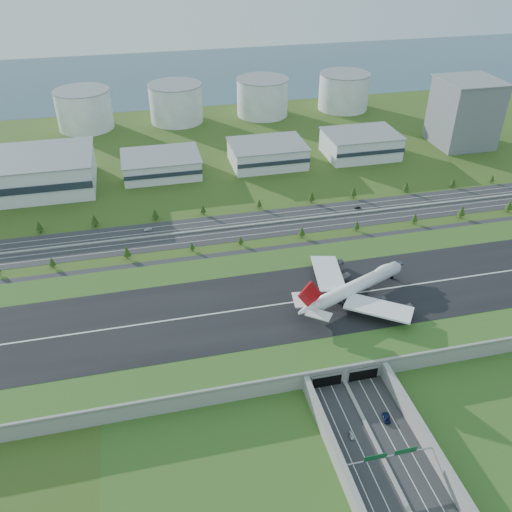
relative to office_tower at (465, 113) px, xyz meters
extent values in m
plane|color=#364D18|center=(-200.00, -195.00, -27.50)|extent=(1200.00, 1200.00, 0.00)
cube|color=gray|center=(-200.00, -195.00, -23.50)|extent=(520.00, 100.00, 8.00)
cube|color=#324E1A|center=(-200.00, -195.00, -19.42)|extent=(520.00, 100.00, 0.16)
cube|color=black|center=(-200.00, -195.00, -19.28)|extent=(520.00, 58.00, 0.12)
cube|color=silver|center=(-200.00, -195.00, -19.20)|extent=(520.00, 0.90, 0.02)
cube|color=gray|center=(-200.00, -244.40, -18.90)|extent=(520.00, 1.20, 1.20)
cube|color=#28282B|center=(-200.00, -305.00, -27.44)|extent=(34.00, 120.00, 0.12)
cube|color=gray|center=(-200.00, -305.00, -27.05)|extent=(1.60, 120.00, 0.90)
cube|color=gray|center=(-218.20, -295.00, -23.50)|extent=(2.40, 100.00, 8.00)
cube|color=gray|center=(-181.80, -295.00, -23.50)|extent=(2.40, 100.00, 8.00)
cube|color=black|center=(-208.50, -245.20, -24.30)|extent=(13.00, 1.20, 6.00)
cube|color=black|center=(-191.50, -245.20, -24.30)|extent=(13.00, 1.20, 6.00)
cylinder|color=gray|center=(-219.00, -290.00, -24.00)|extent=(0.70, 0.70, 7.00)
cylinder|color=gray|center=(-181.00, -290.00, -24.00)|extent=(0.70, 0.70, 7.00)
cube|color=gray|center=(-200.00, -290.00, -20.30)|extent=(38.00, 0.50, 0.50)
cube|color=#0C4C23|center=(-206.00, -290.10, -18.90)|extent=(9.00, 0.30, 2.40)
cube|color=#0C4C23|center=(-194.00, -290.10, -18.90)|extent=(9.00, 0.30, 2.40)
cube|color=#28282B|center=(-200.00, -100.00, -27.44)|extent=(560.00, 36.00, 0.12)
cylinder|color=#3D2819|center=(-332.76, -122.00, -26.32)|extent=(0.50, 0.50, 2.35)
cone|color=#203F11|center=(-332.76, -122.00, -23.31)|extent=(3.66, 3.66, 4.71)
cylinder|color=#3D2819|center=(-290.19, -122.00, -26.04)|extent=(0.50, 0.50, 2.91)
cone|color=#203F11|center=(-290.19, -122.00, -22.33)|extent=(4.53, 4.53, 5.82)
cylinder|color=#3D2819|center=(-251.55, -122.00, -26.49)|extent=(0.50, 0.50, 2.03)
cone|color=#203F11|center=(-251.55, -122.00, -23.90)|extent=(3.15, 3.15, 4.05)
cylinder|color=#3D2819|center=(-221.40, -122.00, -26.44)|extent=(0.50, 0.50, 2.11)
cone|color=#203F11|center=(-221.40, -122.00, -23.75)|extent=(3.28, 3.28, 4.22)
cylinder|color=#3D2819|center=(-181.79, -122.00, -26.21)|extent=(0.50, 0.50, 2.58)
cone|color=#203F11|center=(-181.79, -122.00, -22.91)|extent=(4.02, 4.02, 5.17)
cylinder|color=#3D2819|center=(-144.82, -122.00, -26.30)|extent=(0.50, 0.50, 2.40)
cone|color=#203F11|center=(-144.82, -122.00, -23.23)|extent=(3.74, 3.74, 4.81)
cylinder|color=#3D2819|center=(-104.25, -122.00, -26.22)|extent=(0.50, 0.50, 2.56)
cone|color=#203F11|center=(-104.25, -122.00, -22.95)|extent=(3.98, 3.98, 5.11)
cylinder|color=#3D2819|center=(-70.06, -122.00, -25.97)|extent=(0.50, 0.50, 3.06)
cone|color=#203F11|center=(-70.06, -122.00, -22.06)|extent=(4.76, 4.76, 6.12)
cylinder|color=#3D2819|center=(-34.14, -122.00, -26.02)|extent=(0.50, 0.50, 2.96)
cone|color=#203F11|center=(-34.14, -122.00, -22.24)|extent=(4.60, 4.60, 5.92)
cylinder|color=#3D2819|center=(-344.02, -78.00, -26.12)|extent=(0.50, 0.50, 2.76)
cone|color=#203F11|center=(-344.02, -78.00, -22.60)|extent=(4.29, 4.29, 5.52)
cylinder|color=#3D2819|center=(-309.61, -78.00, -26.03)|extent=(0.50, 0.50, 2.94)
cone|color=#203F11|center=(-309.61, -78.00, -22.27)|extent=(4.57, 4.57, 5.88)
cylinder|color=#3D2819|center=(-270.46, -78.00, -26.12)|extent=(0.50, 0.50, 2.77)
cone|color=#203F11|center=(-270.46, -78.00, -22.58)|extent=(4.31, 4.31, 5.54)
cylinder|color=#3D2819|center=(-238.30, -78.00, -26.27)|extent=(0.50, 0.50, 2.47)
cone|color=#203F11|center=(-238.30, -78.00, -23.11)|extent=(3.84, 3.84, 4.94)
cylinder|color=#3D2819|center=(-199.05, -78.00, -26.33)|extent=(0.50, 0.50, 2.35)
cone|color=#203F11|center=(-199.05, -78.00, -23.32)|extent=(3.65, 3.65, 4.70)
cylinder|color=#3D2819|center=(-161.04, -78.00, -26.07)|extent=(0.50, 0.50, 2.86)
cone|color=#203F11|center=(-161.04, -78.00, -22.42)|extent=(4.45, 4.45, 5.72)
cylinder|color=#3D2819|center=(-129.59, -78.00, -26.06)|extent=(0.50, 0.50, 2.88)
cone|color=#203F11|center=(-129.59, -78.00, -22.37)|extent=(4.49, 4.49, 5.77)
cylinder|color=#3D2819|center=(-88.70, -78.00, -26.11)|extent=(0.50, 0.50, 2.77)
cone|color=#203F11|center=(-88.70, -78.00, -22.57)|extent=(4.31, 4.31, 5.55)
cylinder|color=#3D2819|center=(-50.72, -78.00, -26.27)|extent=(0.50, 0.50, 2.46)
cone|color=#203F11|center=(-50.72, -78.00, -23.12)|extent=(3.83, 3.83, 4.93)
cylinder|color=#3D2819|center=(-18.07, -78.00, -26.39)|extent=(0.50, 0.50, 2.22)
cone|color=#203F11|center=(-18.07, -78.00, -23.55)|extent=(3.45, 3.45, 4.44)
cube|color=silver|center=(-370.00, -10.00, -15.00)|extent=(120.00, 60.00, 25.00)
cube|color=silver|center=(-260.00, -5.00, -20.00)|extent=(58.00, 42.00, 15.00)
cube|color=silver|center=(-175.00, -5.00, -19.00)|extent=(58.00, 42.00, 17.00)
cube|color=silver|center=(-95.00, -5.00, -18.00)|extent=(58.00, 42.00, 19.00)
cube|color=slate|center=(0.00, 0.00, 0.00)|extent=(46.00, 46.00, 55.00)
cylinder|color=silver|center=(-320.00, 115.00, -10.00)|extent=(50.00, 50.00, 35.00)
cylinder|color=silver|center=(-235.00, 115.00, -10.00)|extent=(50.00, 50.00, 35.00)
cylinder|color=silver|center=(-150.00, 115.00, -10.00)|extent=(50.00, 50.00, 35.00)
cylinder|color=silver|center=(-65.00, 115.00, -10.00)|extent=(50.00, 50.00, 35.00)
cube|color=#335362|center=(-200.00, 285.00, -27.47)|extent=(1200.00, 260.00, 0.06)
cylinder|color=white|center=(-177.23, -197.54, -13.03)|extent=(57.82, 29.38, 6.84)
cone|color=white|center=(-147.67, -185.17, -13.03)|extent=(10.52, 9.60, 6.84)
cone|color=white|center=(-206.79, -209.90, -12.60)|extent=(12.49, 10.43, 6.84)
ellipsoid|color=white|center=(-158.47, -189.69, -10.56)|extent=(15.50, 10.54, 4.20)
cube|color=white|center=(-172.20, -215.11, -14.09)|extent=(34.19, 29.87, 1.69)
cube|color=white|center=(-186.21, -181.61, -14.09)|extent=(18.91, 33.87, 1.69)
cylinder|color=#38383D|center=(-167.59, -207.40, -16.44)|extent=(6.36, 5.10, 3.20)
cylinder|color=#38383D|center=(-157.31, -215.83, -16.44)|extent=(6.36, 5.10, 3.20)
cylinder|color=#38383D|center=(-177.48, -183.75, -16.44)|extent=(6.36, 5.10, 3.20)
cylinder|color=#38383D|center=(-176.27, -170.51, -16.44)|extent=(6.36, 5.10, 3.20)
cube|color=white|center=(-203.13, -215.89, -11.74)|extent=(13.23, 12.22, 0.64)
cube|color=white|center=(-208.49, -203.08, -11.74)|extent=(7.85, 12.47, 0.64)
cube|color=red|center=(-205.81, -209.49, -4.48)|extent=(14.42, 6.76, 16.01)
cylinder|color=black|center=(-151.77, -186.89, -18.63)|extent=(2.03, 0.75, 2.03)
cylinder|color=black|center=(-179.86, -202.34, -18.63)|extent=(2.03, 0.75, 2.03)
cylinder|color=black|center=(-182.49, -196.03, -18.63)|extent=(2.03, 0.75, 2.03)
cylinder|color=black|center=(-185.77, -204.81, -18.63)|extent=(2.03, 0.75, 2.03)
cylinder|color=black|center=(-188.41, -198.50, -18.63)|extent=(2.03, 0.75, 2.03)
imported|color=silver|center=(-207.80, -273.39, -26.66)|extent=(2.22, 4.42, 1.45)
imported|color=#0B1239|center=(-190.67, -268.37, -26.56)|extent=(4.16, 6.42, 1.65)
imported|color=black|center=(-132.75, -93.98, -26.71)|extent=(4.12, 1.52, 1.35)
imported|color=silver|center=(-276.45, -91.51, -26.62)|extent=(5.46, 2.77, 1.52)
camera|label=1|loc=(-276.69, -401.91, 150.14)|focal=38.00mm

